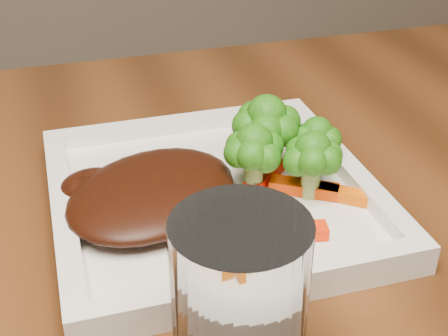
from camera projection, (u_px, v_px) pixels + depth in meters
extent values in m
cube|color=white|center=(213.00, 200.00, 0.54)|extent=(0.27, 0.27, 0.01)
ellipsoid|color=#321107|center=(152.00, 193.00, 0.51)|extent=(0.20, 0.19, 0.03)
cube|color=#FF2E04|center=(289.00, 232.00, 0.48)|extent=(0.06, 0.03, 0.01)
cube|color=#ED5C03|center=(347.00, 195.00, 0.53)|extent=(0.05, 0.04, 0.01)
cube|color=#E55D03|center=(235.00, 228.00, 0.49)|extent=(0.02, 0.05, 0.01)
cube|color=#E13C03|center=(304.00, 188.00, 0.54)|extent=(0.06, 0.05, 0.01)
cube|color=#FB1D04|center=(265.00, 176.00, 0.55)|extent=(0.05, 0.05, 0.01)
cylinder|color=silver|center=(239.00, 311.00, 0.35)|extent=(0.10, 0.10, 0.12)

